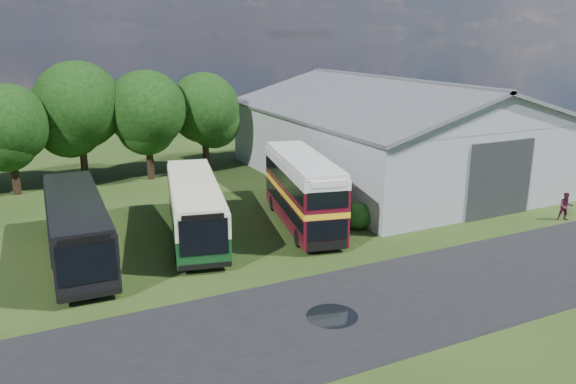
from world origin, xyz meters
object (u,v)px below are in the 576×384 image
storage_shed (390,127)px  visitor_b (566,207)px  bus_green_single (195,207)px  bus_dark_single (77,226)px  bus_maroon_double (303,191)px

storage_shed → visitor_b: 15.27m
bus_green_single → bus_dark_single: bus_dark_single is taller
visitor_b → bus_dark_single: bearing=-160.6°
bus_dark_single → visitor_b: size_ratio=6.76×
bus_maroon_double → bus_dark_single: bearing=-169.8°
bus_dark_single → visitor_b: 29.47m
bus_green_single → bus_maroon_double: size_ratio=1.16×
bus_maroon_double → visitor_b: 16.86m
storage_shed → bus_dark_single: (-25.30, -7.48, -2.39)m
visitor_b → storage_shed: bearing=136.0°
bus_dark_single → visitor_b: bearing=-11.9°
bus_maroon_double → visitor_b: (15.50, -6.52, -1.29)m
bus_green_single → visitor_b: bus_green_single is taller
storage_shed → bus_maroon_double: bearing=-146.7°
storage_shed → bus_maroon_double: size_ratio=2.35×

